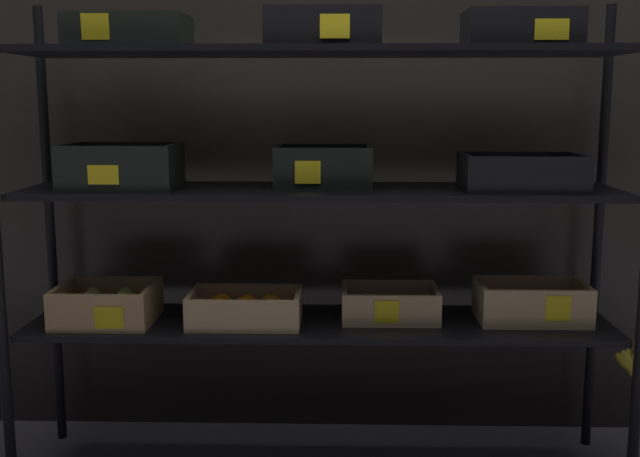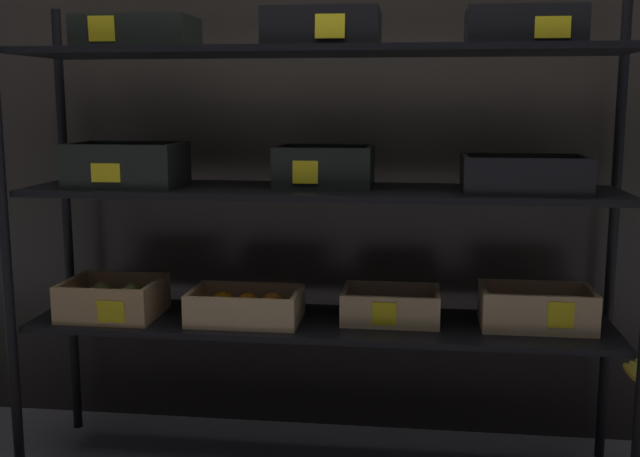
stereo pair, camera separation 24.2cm
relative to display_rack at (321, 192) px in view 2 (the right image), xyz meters
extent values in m
cube|color=#2D2823|center=(0.00, 0.41, 0.20)|extent=(4.28, 0.12, 2.24)
cylinder|color=black|center=(-0.94, -0.21, -0.17)|extent=(0.03, 0.03, 1.51)
cylinder|color=black|center=(-0.94, 0.21, -0.17)|extent=(0.03, 0.03, 1.51)
cylinder|color=black|center=(0.94, 0.21, -0.17)|extent=(0.03, 0.03, 1.51)
cube|color=black|center=(0.00, 0.00, -0.43)|extent=(1.85, 0.39, 0.02)
cube|color=black|center=(0.00, 0.00, 0.00)|extent=(1.85, 0.39, 0.02)
cube|color=black|center=(0.00, 0.00, 0.43)|extent=(1.85, 0.39, 0.02)
cube|color=tan|center=(-0.68, -0.03, -0.41)|extent=(0.30, 0.26, 0.01)
cube|color=tan|center=(-0.68, -0.15, -0.35)|extent=(0.30, 0.02, 0.11)
cube|color=tan|center=(-0.68, 0.09, -0.35)|extent=(0.30, 0.02, 0.11)
cube|color=tan|center=(-0.83, -0.03, -0.35)|extent=(0.02, 0.22, 0.11)
cube|color=tan|center=(-0.54, -0.03, -0.35)|extent=(0.02, 0.22, 0.11)
ellipsoid|color=#A7B654|center=(-0.73, -0.07, -0.36)|extent=(0.07, 0.07, 0.09)
ellipsoid|color=#B5C14B|center=(-0.63, -0.07, -0.36)|extent=(0.07, 0.07, 0.09)
ellipsoid|color=tan|center=(-0.74, 0.02, -0.36)|extent=(0.07, 0.07, 0.09)
ellipsoid|color=#A8B64E|center=(-0.63, 0.01, -0.36)|extent=(0.07, 0.07, 0.09)
cube|color=yellow|center=(-0.64, -0.16, -0.37)|extent=(0.09, 0.01, 0.07)
cube|color=tan|center=(-0.24, -0.04, -0.41)|extent=(0.35, 0.22, 0.01)
cube|color=tan|center=(-0.24, -0.14, -0.36)|extent=(0.35, 0.02, 0.09)
cube|color=tan|center=(-0.24, 0.07, -0.36)|extent=(0.35, 0.02, 0.09)
cube|color=tan|center=(-0.40, -0.04, -0.36)|extent=(0.02, 0.19, 0.09)
cube|color=tan|center=(-0.07, -0.04, -0.36)|extent=(0.02, 0.19, 0.09)
sphere|color=orange|center=(-0.32, -0.06, -0.37)|extent=(0.07, 0.07, 0.07)
sphere|color=orange|center=(-0.24, -0.07, -0.37)|extent=(0.07, 0.07, 0.07)
sphere|color=orange|center=(-0.16, -0.06, -0.37)|extent=(0.07, 0.07, 0.07)
sphere|color=orange|center=(-0.32, 0.00, -0.37)|extent=(0.07, 0.07, 0.07)
sphere|color=orange|center=(-0.24, 0.00, -0.37)|extent=(0.07, 0.07, 0.07)
sphere|color=orange|center=(-0.16, 0.00, -0.37)|extent=(0.07, 0.07, 0.07)
cube|color=tan|center=(0.22, 0.03, -0.41)|extent=(0.31, 0.22, 0.01)
cube|color=tan|center=(0.22, -0.07, -0.36)|extent=(0.31, 0.02, 0.09)
cube|color=tan|center=(0.22, 0.13, -0.36)|extent=(0.31, 0.02, 0.09)
cube|color=tan|center=(0.08, 0.03, -0.36)|extent=(0.02, 0.18, 0.09)
cube|color=tan|center=(0.37, 0.03, -0.36)|extent=(0.02, 0.18, 0.09)
sphere|color=#602153|center=(0.14, 0.00, -0.38)|extent=(0.05, 0.05, 0.05)
sphere|color=#572056|center=(0.19, 0.00, -0.38)|extent=(0.05, 0.05, 0.05)
sphere|color=#563057|center=(0.25, 0.00, -0.38)|extent=(0.05, 0.05, 0.05)
sphere|color=#5B2956|center=(0.31, 0.00, -0.38)|extent=(0.05, 0.05, 0.05)
sphere|color=#58224D|center=(0.14, 0.07, -0.38)|extent=(0.05, 0.05, 0.05)
sphere|color=#561F4A|center=(0.20, 0.06, -0.38)|extent=(0.05, 0.05, 0.05)
sphere|color=#60254F|center=(0.25, 0.07, -0.38)|extent=(0.05, 0.05, 0.05)
sphere|color=#57294C|center=(0.31, 0.07, -0.38)|extent=(0.05, 0.05, 0.05)
cube|color=yellow|center=(0.21, -0.08, -0.36)|extent=(0.07, 0.01, 0.07)
cube|color=tan|center=(0.68, 0.02, -0.41)|extent=(0.34, 0.21, 0.01)
cube|color=tan|center=(0.68, -0.08, -0.35)|extent=(0.34, 0.02, 0.11)
cube|color=tan|center=(0.68, 0.12, -0.35)|extent=(0.34, 0.02, 0.11)
cube|color=tan|center=(0.51, 0.02, -0.35)|extent=(0.02, 0.18, 0.11)
cube|color=tan|center=(0.84, 0.02, -0.35)|extent=(0.02, 0.18, 0.11)
sphere|color=orange|center=(0.58, -0.01, -0.37)|extent=(0.06, 0.06, 0.06)
sphere|color=orange|center=(0.64, -0.01, -0.37)|extent=(0.06, 0.06, 0.06)
sphere|color=orange|center=(0.71, -0.01, -0.37)|extent=(0.06, 0.06, 0.06)
sphere|color=orange|center=(0.77, -0.01, -0.37)|extent=(0.06, 0.06, 0.06)
sphere|color=orange|center=(0.58, 0.05, -0.37)|extent=(0.06, 0.06, 0.06)
sphere|color=orange|center=(0.64, 0.05, -0.37)|extent=(0.06, 0.06, 0.06)
sphere|color=orange|center=(0.70, 0.06, -0.37)|extent=(0.06, 0.06, 0.06)
sphere|color=orange|center=(0.77, 0.05, -0.37)|extent=(0.06, 0.06, 0.06)
cube|color=yellow|center=(0.73, -0.09, -0.35)|extent=(0.08, 0.01, 0.08)
cube|color=black|center=(-0.61, -0.03, 0.02)|extent=(0.35, 0.24, 0.01)
cube|color=black|center=(-0.61, -0.14, 0.09)|extent=(0.35, 0.02, 0.13)
cube|color=black|center=(-0.61, 0.08, 0.09)|extent=(0.35, 0.02, 0.13)
cube|color=black|center=(-0.78, -0.03, 0.09)|extent=(0.02, 0.21, 0.13)
cube|color=black|center=(-0.45, -0.03, 0.09)|extent=(0.02, 0.21, 0.13)
sphere|color=#DBC455|center=(-0.69, -0.06, 0.06)|extent=(0.07, 0.07, 0.07)
sphere|color=#E2C24E|center=(-0.62, -0.07, 0.06)|extent=(0.07, 0.07, 0.07)
sphere|color=#D7BC52|center=(-0.53, -0.06, 0.06)|extent=(0.07, 0.07, 0.07)
sphere|color=gold|center=(-0.69, 0.01, 0.06)|extent=(0.07, 0.07, 0.07)
sphere|color=#D9C956|center=(-0.61, 0.00, 0.06)|extent=(0.07, 0.07, 0.07)
sphere|color=#D4C657|center=(-0.53, 0.01, 0.06)|extent=(0.07, 0.07, 0.07)
cube|color=yellow|center=(-0.64, -0.15, 0.07)|extent=(0.09, 0.00, 0.06)
cube|color=black|center=(0.01, 0.04, 0.02)|extent=(0.30, 0.23, 0.01)
cube|color=black|center=(0.01, -0.07, 0.08)|extent=(0.30, 0.02, 0.12)
cube|color=black|center=(0.01, 0.15, 0.08)|extent=(0.30, 0.02, 0.12)
cube|color=black|center=(-0.14, 0.04, 0.08)|extent=(0.02, 0.20, 0.12)
cube|color=black|center=(0.15, 0.04, 0.08)|extent=(0.02, 0.20, 0.12)
sphere|color=red|center=(-0.04, 0.01, 0.06)|extent=(0.07, 0.07, 0.07)
sphere|color=red|center=(0.05, 0.01, 0.06)|extent=(0.07, 0.07, 0.07)
sphere|color=red|center=(-0.04, 0.07, 0.06)|extent=(0.07, 0.07, 0.07)
sphere|color=red|center=(0.05, 0.07, 0.06)|extent=(0.07, 0.07, 0.07)
cube|color=yellow|center=(-0.04, -0.08, 0.07)|extent=(0.08, 0.01, 0.07)
cube|color=black|center=(0.61, -0.04, 0.02)|extent=(0.36, 0.23, 0.01)
cube|color=black|center=(0.61, -0.14, 0.07)|extent=(0.36, 0.02, 0.10)
cube|color=black|center=(0.61, 0.07, 0.07)|extent=(0.36, 0.02, 0.10)
cube|color=black|center=(0.44, -0.04, 0.07)|extent=(0.02, 0.20, 0.10)
cube|color=black|center=(0.79, -0.04, 0.07)|extent=(0.02, 0.20, 0.10)
sphere|color=#80BE46|center=(0.52, -0.07, 0.06)|extent=(0.07, 0.07, 0.07)
sphere|color=#90C439|center=(0.61, -0.07, 0.06)|extent=(0.07, 0.07, 0.07)
sphere|color=#89C236|center=(0.69, -0.07, 0.06)|extent=(0.07, 0.07, 0.07)
sphere|color=#88B83B|center=(0.52, -0.01, 0.06)|extent=(0.07, 0.07, 0.07)
sphere|color=#8BC748|center=(0.62, 0.00, 0.06)|extent=(0.07, 0.07, 0.07)
sphere|color=#87B540|center=(0.70, -0.01, 0.06)|extent=(0.07, 0.07, 0.07)
cube|color=black|center=(-0.60, 0.06, 0.45)|extent=(0.37, 0.23, 0.01)
cube|color=black|center=(-0.60, -0.04, 0.50)|extent=(0.37, 0.02, 0.09)
cube|color=black|center=(-0.60, 0.17, 0.50)|extent=(0.37, 0.02, 0.09)
cube|color=black|center=(-0.78, 0.06, 0.50)|extent=(0.02, 0.19, 0.09)
cube|color=black|center=(-0.43, 0.06, 0.50)|extent=(0.02, 0.19, 0.09)
ellipsoid|color=brown|center=(-0.70, 0.03, 0.49)|extent=(0.05, 0.05, 0.07)
ellipsoid|color=brown|center=(-0.64, 0.03, 0.49)|extent=(0.05, 0.05, 0.07)
ellipsoid|color=brown|center=(-0.57, 0.03, 0.49)|extent=(0.05, 0.05, 0.07)
ellipsoid|color=brown|center=(-0.49, 0.03, 0.49)|extent=(0.05, 0.05, 0.07)
ellipsoid|color=brown|center=(-0.71, 0.10, 0.49)|extent=(0.05, 0.05, 0.07)
ellipsoid|color=brown|center=(-0.63, 0.10, 0.49)|extent=(0.05, 0.05, 0.07)
ellipsoid|color=brown|center=(-0.57, 0.10, 0.49)|extent=(0.05, 0.05, 0.07)
ellipsoid|color=brown|center=(-0.50, 0.09, 0.49)|extent=(0.05, 0.05, 0.07)
cube|color=yellow|center=(-0.67, -0.05, 0.50)|extent=(0.08, 0.01, 0.08)
cube|color=black|center=(0.01, -0.01, 0.45)|extent=(0.34, 0.23, 0.01)
cube|color=black|center=(0.01, -0.12, 0.50)|extent=(0.34, 0.02, 0.10)
cube|color=black|center=(0.01, 0.09, 0.50)|extent=(0.34, 0.02, 0.10)
cube|color=black|center=(-0.16, -0.01, 0.50)|extent=(0.02, 0.20, 0.10)
cube|color=black|center=(0.17, -0.01, 0.50)|extent=(0.02, 0.20, 0.10)
ellipsoid|color=yellow|center=(-0.08, -0.05, 0.49)|extent=(0.06, 0.06, 0.08)
ellipsoid|color=yellow|center=(0.01, -0.05, 0.49)|extent=(0.06, 0.06, 0.08)
ellipsoid|color=yellow|center=(0.09, -0.05, 0.49)|extent=(0.06, 0.06, 0.08)
ellipsoid|color=yellow|center=(-0.07, 0.02, 0.49)|extent=(0.06, 0.06, 0.08)
ellipsoid|color=yellow|center=(0.00, 0.02, 0.49)|extent=(0.06, 0.06, 0.08)
ellipsoid|color=yellow|center=(0.09, 0.02, 0.49)|extent=(0.06, 0.06, 0.08)
cube|color=yellow|center=(0.04, -0.13, 0.50)|extent=(0.09, 0.01, 0.08)
cube|color=black|center=(0.60, -0.01, 0.45)|extent=(0.33, 0.21, 0.01)
cube|color=black|center=(0.60, -0.11, 0.50)|extent=(0.33, 0.02, 0.10)
cube|color=black|center=(0.60, 0.09, 0.50)|extent=(0.33, 0.02, 0.10)
cube|color=black|center=(0.44, -0.01, 0.50)|extent=(0.02, 0.18, 0.10)
cube|color=black|center=(0.76, -0.01, 0.50)|extent=(0.02, 0.18, 0.10)
ellipsoid|color=#A5B056|center=(0.52, -0.04, 0.50)|extent=(0.07, 0.07, 0.09)
ellipsoid|color=#A9AE4C|center=(0.60, -0.03, 0.50)|extent=(0.07, 0.07, 0.09)
ellipsoid|color=#A7AF56|center=(0.67, -0.04, 0.50)|extent=(0.07, 0.07, 0.09)
ellipsoid|color=#B7B04A|center=(0.52, 0.01, 0.50)|extent=(0.07, 0.07, 0.09)
ellipsoid|color=#A8B352|center=(0.60, 0.01, 0.50)|extent=(0.07, 0.07, 0.09)
ellipsoid|color=#B8AB4B|center=(0.68, 0.02, 0.50)|extent=(0.07, 0.07, 0.09)
cube|color=yellow|center=(0.66, -0.12, 0.48)|extent=(0.10, 0.01, 0.06)
ellipsoid|color=yellow|center=(0.96, -0.06, -0.53)|extent=(0.09, 0.03, 0.08)
ellipsoid|color=yellow|center=(0.96, -0.06, -0.53)|extent=(0.07, 0.03, 0.09)
ellipsoid|color=yellow|center=(0.97, -0.05, -0.53)|extent=(0.05, 0.03, 0.09)
camera|label=1|loc=(0.06, -2.39, 0.28)|focal=43.26mm
camera|label=2|loc=(0.30, -2.37, 0.28)|focal=43.26mm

